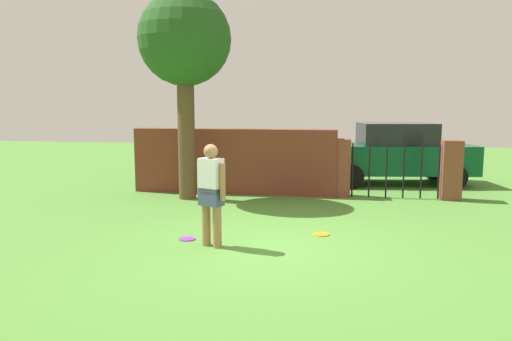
{
  "coord_description": "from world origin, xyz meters",
  "views": [
    {
      "loc": [
        1.09,
        -7.3,
        2.22
      ],
      "look_at": [
        -0.43,
        1.62,
        1.0
      ],
      "focal_mm": 34.26,
      "sensor_mm": 36.0,
      "label": 1
    }
  ],
  "objects": [
    {
      "name": "brick_wall",
      "position": [
        -1.5,
        4.68,
        0.81
      ],
      "size": [
        5.13,
        0.5,
        1.62
      ],
      "primitive_type": "cube",
      "color": "brown",
      "rests_on": "ground"
    },
    {
      "name": "frisbee_purple",
      "position": [
        -1.36,
        0.28,
        0.01
      ],
      "size": [
        0.27,
        0.27,
        0.02
      ],
      "primitive_type": "cylinder",
      "color": "purple",
      "rests_on": "ground"
    },
    {
      "name": "frisbee_orange",
      "position": [
        0.83,
        0.94,
        0.01
      ],
      "size": [
        0.27,
        0.27,
        0.02
      ],
      "primitive_type": "cylinder",
      "color": "orange",
      "rests_on": "ground"
    },
    {
      "name": "person",
      "position": [
        -0.86,
        -0.03,
        0.9
      ],
      "size": [
        0.5,
        0.35,
        1.62
      ],
      "rotation": [
        0.0,
        0.0,
        -0.43
      ],
      "color": "#9E704C",
      "rests_on": "ground"
    },
    {
      "name": "car",
      "position": [
        2.68,
        6.86,
        0.86
      ],
      "size": [
        4.4,
        2.39,
        1.72
      ],
      "rotation": [
        0.0,
        0.0,
        3.29
      ],
      "color": "#0C4C2D",
      "rests_on": "ground"
    },
    {
      "name": "tree",
      "position": [
        -2.45,
        3.75,
        3.62
      ],
      "size": [
        2.15,
        2.15,
        4.8
      ],
      "color": "brown",
      "rests_on": "ground"
    },
    {
      "name": "fence_gate",
      "position": [
        2.44,
        4.68,
        0.7
      ],
      "size": [
        2.99,
        0.44,
        1.4
      ],
      "color": "brown",
      "rests_on": "ground"
    },
    {
      "name": "ground_plane",
      "position": [
        0.0,
        0.0,
        0.0
      ],
      "size": [
        40.0,
        40.0,
        0.0
      ],
      "primitive_type": "plane",
      "color": "#4C8433"
    }
  ]
}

